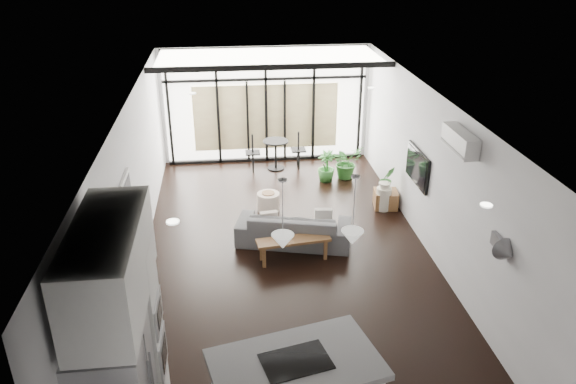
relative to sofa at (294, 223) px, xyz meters
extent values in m
cube|color=black|center=(-0.16, -0.79, -0.40)|extent=(5.00, 10.00, 0.00)
cube|color=silver|center=(-0.16, -0.79, 2.40)|extent=(5.00, 10.00, 0.00)
cube|color=silver|center=(-2.66, -0.79, 1.00)|extent=(0.02, 10.00, 2.80)
cube|color=silver|center=(2.34, -0.79, 1.00)|extent=(0.02, 10.00, 2.80)
cube|color=silver|center=(-0.16, 4.21, 1.00)|extent=(5.00, 0.02, 2.80)
cube|color=black|center=(-0.16, 4.09, 1.00)|extent=(5.00, 0.20, 2.80)
cube|color=silver|center=(-0.16, 3.21, 2.37)|extent=(4.70, 1.90, 0.06)
cube|color=#F1E6A2|center=(-0.16, 4.16, 0.70)|extent=(3.50, 0.02, 1.60)
cube|color=black|center=(-0.51, -4.25, 0.60)|extent=(0.83, 0.64, 0.01)
cube|color=silver|center=(-2.27, -3.84, 0.75)|extent=(0.59, 0.62, 2.30)
cube|color=silver|center=(-2.28, -4.29, 1.95)|extent=(0.62, 1.75, 0.86)
cone|color=silver|center=(-0.56, -3.44, 1.62)|extent=(0.26, 0.26, 0.18)
cone|color=silver|center=(0.24, -3.44, 1.62)|extent=(0.26, 0.26, 0.18)
imported|color=#49494C|center=(0.00, 0.00, 0.00)|extent=(2.15, 1.09, 0.81)
cube|color=brown|center=(-0.08, -0.60, -0.20)|extent=(1.30, 0.47, 0.41)
cylinder|color=beige|center=(-0.35, 1.37, -0.22)|extent=(0.47, 0.47, 0.37)
cube|color=brown|center=(2.06, 1.22, -0.23)|extent=(0.53, 0.53, 0.35)
imported|color=#2B6B28|center=(1.57, 2.83, -0.10)|extent=(0.97, 1.00, 0.60)
imported|color=#2B6B28|center=(1.08, 2.68, -0.20)|extent=(0.74, 0.82, 0.40)
imported|color=#2B6B28|center=(2.06, 1.22, 0.07)|extent=(0.37, 0.58, 0.24)
cylinder|color=beige|center=(1.99, 1.12, -0.10)|extent=(0.34, 0.34, 0.60)
cube|color=black|center=(0.01, 3.54, -0.08)|extent=(1.35, 0.61, 0.64)
cube|color=black|center=(2.30, 0.21, 0.90)|extent=(0.05, 1.10, 0.65)
cube|color=silver|center=(2.22, -1.59, 2.05)|extent=(0.22, 0.90, 0.30)
cube|color=black|center=(-2.63, -1.29, 1.15)|extent=(0.04, 0.70, 0.90)
camera|label=1|loc=(-1.14, -8.91, 4.80)|focal=35.00mm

